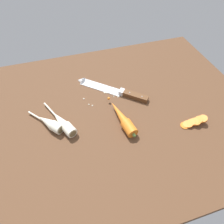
# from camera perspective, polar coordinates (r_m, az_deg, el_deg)

# --- Properties ---
(ground_plane) EXTENTS (1.20, 0.90, 0.04)m
(ground_plane) POSITION_cam_1_polar(r_m,az_deg,el_deg) (0.81, -0.41, -0.57)
(ground_plane) COLOR brown
(chefs_knife) EXTENTS (0.28, 0.26, 0.04)m
(chefs_knife) POSITION_cam_1_polar(r_m,az_deg,el_deg) (0.88, -0.65, 6.78)
(chefs_knife) COLOR silver
(chefs_knife) RESTS_ON ground_plane
(whole_carrot) EXTENTS (0.07, 0.22, 0.04)m
(whole_carrot) POSITION_cam_1_polar(r_m,az_deg,el_deg) (0.75, 3.16, -1.93)
(whole_carrot) COLOR orange
(whole_carrot) RESTS_ON ground_plane
(parsnip_front) EXTENTS (0.11, 0.20, 0.04)m
(parsnip_front) POSITION_cam_1_polar(r_m,az_deg,el_deg) (0.76, -14.35, -3.01)
(parsnip_front) COLOR silver
(parsnip_front) RESTS_ON ground_plane
(parsnip_mid_left) EXTENTS (0.13, 0.15, 0.04)m
(parsnip_mid_left) POSITION_cam_1_polar(r_m,az_deg,el_deg) (0.77, -17.91, -3.19)
(parsnip_mid_left) COLOR silver
(parsnip_mid_left) RESTS_ON ground_plane
(carrot_slice_stack) EXTENTS (0.10, 0.04, 0.04)m
(carrot_slice_stack) POSITION_cam_1_polar(r_m,az_deg,el_deg) (0.81, 23.00, -2.72)
(carrot_slice_stack) COLOR orange
(carrot_slice_stack) RESTS_ON ground_plane
(mince_crumbs) EXTENTS (0.15, 0.08, 0.01)m
(mince_crumbs) POSITION_cam_1_polar(r_m,az_deg,el_deg) (0.86, -2.40, 4.92)
(mince_crumbs) COLOR silver
(mince_crumbs) RESTS_ON ground_plane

